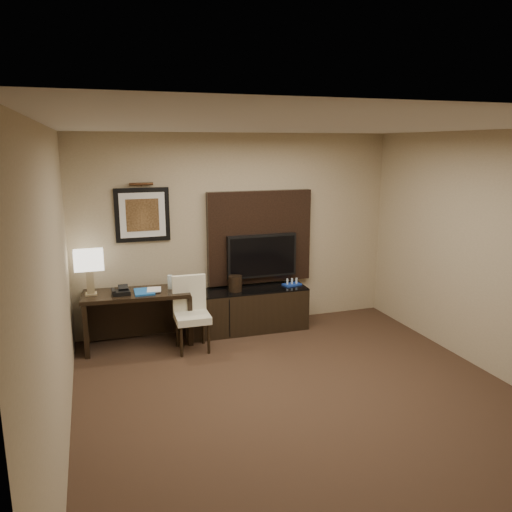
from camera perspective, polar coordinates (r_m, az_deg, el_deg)
name	(u,v)px	position (r m, az deg, el deg)	size (l,w,h in m)	color
floor	(310,407)	(5.20, 6.22, -16.79)	(4.50, 5.00, 0.01)	#372419
ceiling	(318,126)	(4.54, 7.06, 14.52)	(4.50, 5.00, 0.01)	silver
wall_back	(238,232)	(6.98, -2.08, 2.78)	(4.50, 0.01, 2.70)	tan
wall_left	(55,298)	(4.28, -21.94, -4.50)	(0.01, 5.00, 2.70)	tan
wall_right	(505,258)	(5.98, 26.56, -0.23)	(0.01, 5.00, 2.70)	tan
desk	(138,319)	(6.64, -13.37, -6.97)	(1.33, 0.57, 0.71)	black
credenza	(245,310)	(6.96, -1.26, -6.19)	(1.73, 0.48, 0.59)	black
tv_wall_panel	(260,237)	(7.03, 0.41, 2.19)	(1.50, 0.12, 1.30)	black
tv	(262,256)	(6.98, 0.67, 0.03)	(1.00, 0.08, 0.60)	black
artwork	(142,215)	(6.67, -12.86, 4.61)	(0.70, 0.04, 0.70)	black
picture_light	(141,184)	(6.59, -13.00, 8.02)	(0.04, 0.04, 0.30)	#412615
desk_chair	(192,317)	(6.32, -7.30, -6.91)	(0.42, 0.49, 0.88)	beige
table_lamp	(90,273)	(6.50, -18.48, -1.85)	(0.34, 0.20, 0.56)	#96835D
desk_phone	(121,290)	(6.46, -15.18, -3.80)	(0.22, 0.19, 0.11)	black
blue_folder	(144,292)	(6.48, -12.65, -4.00)	(0.24, 0.32, 0.02)	#1956A4
book	(146,282)	(6.49, -12.42, -2.94)	(0.18, 0.02, 0.24)	#ABA586
water_bottle	(170,282)	(6.56, -9.81, -2.94)	(0.06, 0.06, 0.18)	silver
ice_bucket	(235,283)	(6.78, -2.39, -3.15)	(0.19, 0.19, 0.21)	black
minibar_tray	(292,282)	(7.09, 4.12, -2.98)	(0.25, 0.15, 0.09)	#17379A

